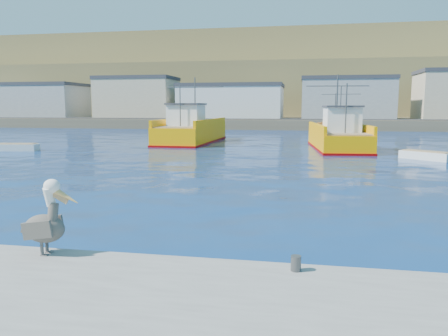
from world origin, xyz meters
name	(u,v)px	position (x,y,z in m)	size (l,w,h in m)	color
ground	(191,236)	(0.00, 0.00, 0.00)	(260.00, 260.00, 0.00)	#061250
dock_bollards	(176,256)	(0.60, -3.40, 0.65)	(36.20, 0.20, 0.30)	#4C4C4C
far_shore	(294,87)	(0.00, 109.20, 8.98)	(200.00, 81.00, 24.00)	brown
trawler_yellow_a	(191,131)	(-8.45, 32.16, 1.16)	(6.15, 13.54, 6.79)	#F99D00
trawler_yellow_b	(338,137)	(5.98, 27.44, 1.05)	(5.46, 11.86, 6.55)	#F99D00
boat_orange	(338,128)	(7.05, 42.89, 1.06)	(5.38, 9.50, 6.16)	#C96B1A
skiff_left	(17,148)	(-20.55, 20.95, 0.24)	(3.62, 1.73, 0.76)	silver
skiff_mid	(426,156)	(11.42, 20.59, 0.24)	(3.34, 3.14, 0.74)	silver
pelican	(46,222)	(-2.27, -3.38, 1.20)	(1.33, 0.58, 1.64)	#595451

